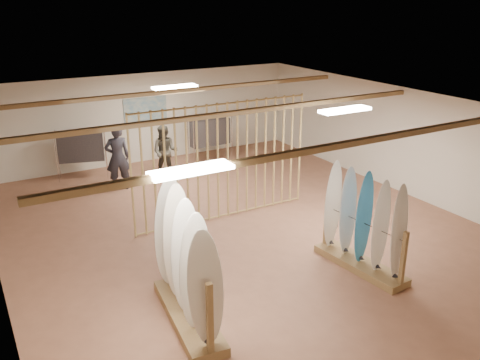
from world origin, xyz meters
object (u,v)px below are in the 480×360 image
rack_right (362,238)px  shopper_b (165,148)px  clothing_rack_b (210,132)px  shopper_a (117,153)px  clothing_rack_a (81,147)px  rack_left (187,281)px

rack_right → shopper_b: (-1.28, 6.85, 0.22)m
clothing_rack_b → shopper_a: bearing=-166.0°
clothing_rack_a → clothing_rack_b: (3.95, -0.39, 0.02)m
shopper_b → rack_right: bearing=-43.6°
clothing_rack_a → shopper_a: bearing=-48.8°
rack_left → clothing_rack_a: size_ratio=1.60×
clothing_rack_a → shopper_a: shopper_a is taller
rack_right → rack_left: bearing=172.8°
clothing_rack_a → shopper_b: 2.40m
rack_left → clothing_rack_b: size_ratio=1.57×
rack_left → clothing_rack_b: 8.55m
rack_left → clothing_rack_b: rack_left is taller
rack_left → shopper_a: rack_left is taller
rack_left → clothing_rack_a: bearing=95.3°
rack_left → shopper_b: rack_left is taller
shopper_b → clothing_rack_a: bearing=-171.8°
rack_left → clothing_rack_b: (4.16, 7.47, 0.23)m
rack_left → clothing_rack_a: rack_left is taller
rack_left → shopper_a: (0.86, 6.46, 0.30)m
rack_right → shopper_a: size_ratio=1.00×
shopper_b → clothing_rack_b: bearing=57.6°
rack_right → clothing_rack_a: bearing=107.7°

